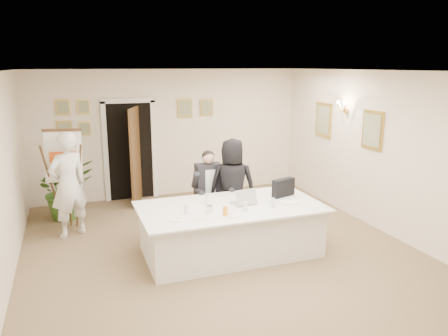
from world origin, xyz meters
name	(u,v)px	position (x,y,z in m)	size (l,w,h in m)	color
floor	(223,254)	(0.00, 0.00, 0.00)	(7.00, 7.00, 0.00)	brown
ceiling	(223,71)	(0.00, 0.00, 2.80)	(6.00, 7.00, 0.02)	white
wall_back	(170,133)	(0.00, 3.50, 1.40)	(6.00, 0.10, 2.80)	#EFE7CA
wall_front	(378,266)	(0.00, -3.50, 1.40)	(6.00, 0.10, 2.80)	#EFE7CA
wall_left	(0,185)	(-3.00, 0.00, 1.40)	(0.10, 7.00, 2.80)	#EFE7CA
wall_right	(387,154)	(3.00, 0.00, 1.40)	(0.10, 7.00, 2.80)	#EFE7CA
doorway	(132,153)	(-0.88, 3.32, 1.04)	(1.14, 0.86, 2.20)	black
pictures_back_wall	(133,115)	(-0.80, 3.47, 1.85)	(3.40, 0.06, 0.80)	gold
pictures_right_wall	(345,125)	(2.97, 1.20, 1.75)	(0.06, 2.20, 0.80)	gold
wall_sconce	(344,107)	(2.90, 1.20, 2.10)	(0.20, 0.30, 0.24)	#C88540
conference_table	(230,229)	(0.13, 0.02, 0.39)	(2.81, 1.49, 0.78)	silver
seated_man	(209,190)	(0.15, 1.15, 0.72)	(0.62, 0.66, 1.44)	black
flip_chart	(67,184)	(-2.23, 1.98, 0.82)	(0.64, 0.44, 1.78)	#3F2914
standing_man	(68,185)	(-2.20, 1.60, 0.91)	(0.66, 0.44, 1.82)	white
standing_woman	(233,185)	(0.50, 0.90, 0.83)	(0.81, 0.53, 1.66)	black
potted_palm	(66,189)	(-2.26, 2.61, 0.57)	(1.03, 0.89, 1.15)	#366120
laptop	(243,195)	(0.36, 0.06, 0.91)	(0.35, 0.37, 0.28)	#B7BABC
laptop_bag	(283,188)	(1.12, 0.19, 0.92)	(0.42, 0.12, 0.29)	black
paper_stack	(289,203)	(1.02, -0.19, 0.79)	(0.27, 0.19, 0.03)	white
plate_left	(177,220)	(-0.80, -0.34, 0.78)	(0.20, 0.20, 0.01)	white
plate_mid	(201,219)	(-0.47, -0.40, 0.78)	(0.22, 0.22, 0.01)	white
plate_near	(232,216)	(-0.01, -0.44, 0.78)	(0.21, 0.21, 0.01)	white
glass_a	(186,209)	(-0.61, -0.10, 0.84)	(0.06, 0.06, 0.14)	silver
glass_b	(245,207)	(0.24, -0.29, 0.84)	(0.06, 0.06, 0.14)	silver
glass_c	(273,203)	(0.71, -0.26, 0.84)	(0.07, 0.07, 0.14)	silver
glass_d	(207,199)	(-0.19, 0.23, 0.84)	(0.06, 0.06, 0.14)	silver
oj_glass	(225,211)	(-0.10, -0.38, 0.84)	(0.07, 0.07, 0.13)	orange
steel_jug	(210,209)	(-0.27, -0.18, 0.83)	(0.09, 0.09, 0.11)	silver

